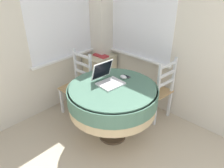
# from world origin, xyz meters

# --- Properties ---
(corner_room_shell) EXTENTS (4.29, 5.03, 2.55)m
(corner_room_shell) POSITION_xyz_m (1.18, 2.01, 1.28)
(corner_room_shell) COLOR beige
(corner_room_shell) RESTS_ON ground_plane
(round_dining_table) EXTENTS (1.10, 1.10, 0.77)m
(round_dining_table) POSITION_xyz_m (1.02, 1.97, 0.62)
(round_dining_table) COLOR #4C3D2D
(round_dining_table) RESTS_ON ground_plane
(laptop) EXTENTS (0.32, 0.35, 0.25)m
(laptop) POSITION_xyz_m (1.05, 2.08, 0.83)
(laptop) COLOR white
(laptop) RESTS_ON round_dining_table
(computer_mouse) EXTENTS (0.06, 0.09, 0.05)m
(computer_mouse) POSITION_xyz_m (1.26, 2.01, 0.80)
(computer_mouse) COLOR white
(computer_mouse) RESTS_ON round_dining_table
(cell_phone) EXTENTS (0.06, 0.12, 0.01)m
(cell_phone) POSITION_xyz_m (1.33, 2.02, 0.78)
(cell_phone) COLOR #2D2D33
(cell_phone) RESTS_ON round_dining_table
(dining_chair_near_back_window) EXTENTS (0.40, 0.40, 0.96)m
(dining_chair_near_back_window) POSITION_xyz_m (1.10, 2.75, 0.45)
(dining_chair_near_back_window) COLOR tan
(dining_chair_near_back_window) RESTS_ON ground_plane
(dining_chair_near_right_window) EXTENTS (0.42, 0.42, 0.96)m
(dining_chair_near_right_window) POSITION_xyz_m (1.79, 1.79, 0.45)
(dining_chair_near_right_window) COLOR tan
(dining_chair_near_right_window) RESTS_ON ground_plane
(corner_cabinet) EXTENTS (0.49, 0.39, 0.69)m
(corner_cabinet) POSITION_xyz_m (1.75, 2.94, 0.35)
(corner_cabinet) COLOR beige
(corner_cabinet) RESTS_ON ground_plane
(book_on_cabinet) EXTENTS (0.14, 0.25, 0.02)m
(book_on_cabinet) POSITION_xyz_m (1.75, 2.91, 0.71)
(book_on_cabinet) COLOR #BC3338
(book_on_cabinet) RESTS_ON corner_cabinet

